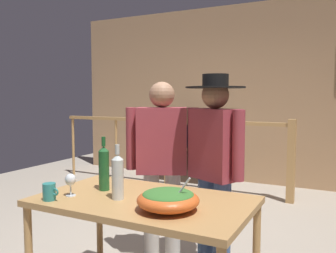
# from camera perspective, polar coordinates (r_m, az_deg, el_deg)

# --- Properties ---
(ground_plane) EXTENTS (8.26, 8.26, 0.00)m
(ground_plane) POSITION_cam_1_polar(r_m,az_deg,el_deg) (3.49, 0.29, -18.81)
(ground_plane) COLOR #9E9384
(back_wall) EXTENTS (6.36, 0.10, 2.86)m
(back_wall) POSITION_cam_1_polar(r_m,az_deg,el_deg) (5.91, 13.06, 5.06)
(back_wall) COLOR tan
(back_wall) RESTS_ON ground_plane
(stair_railing) EXTENTS (3.80, 0.10, 1.10)m
(stair_railing) POSITION_cam_1_polar(r_m,az_deg,el_deg) (5.24, 5.44, -2.58)
(stair_railing) COLOR #B2844C
(stair_railing) RESTS_ON ground_plane
(tv_console) EXTENTS (0.90, 0.40, 0.45)m
(tv_console) POSITION_cam_1_polar(r_m,az_deg,el_deg) (6.06, 1.99, -6.29)
(tv_console) COLOR #38281E
(tv_console) RESTS_ON ground_plane
(flat_screen_tv) EXTENTS (0.69, 0.12, 0.48)m
(flat_screen_tv) POSITION_cam_1_polar(r_m,az_deg,el_deg) (5.95, 1.88, -1.56)
(flat_screen_tv) COLOR black
(flat_screen_tv) RESTS_ON tv_console
(serving_table) EXTENTS (1.36, 0.80, 0.75)m
(serving_table) POSITION_cam_1_polar(r_m,az_deg,el_deg) (2.34, -3.90, -13.09)
(serving_table) COLOR #B2844C
(serving_table) RESTS_ON ground_plane
(salad_bowl) EXTENTS (0.36, 0.36, 0.20)m
(salad_bowl) POSITION_cam_1_polar(r_m,az_deg,el_deg) (2.07, 0.02, -11.48)
(salad_bowl) COLOR #DB5B23
(salad_bowl) RESTS_ON serving_table
(wine_glass) EXTENTS (0.07, 0.07, 0.15)m
(wine_glass) POSITION_cam_1_polar(r_m,az_deg,el_deg) (2.43, -15.32, -8.35)
(wine_glass) COLOR silver
(wine_glass) RESTS_ON serving_table
(wine_bottle_green) EXTENTS (0.07, 0.07, 0.37)m
(wine_bottle_green) POSITION_cam_1_polar(r_m,az_deg,el_deg) (2.51, -10.20, -6.47)
(wine_bottle_green) COLOR #1E5628
(wine_bottle_green) RESTS_ON serving_table
(wine_bottle_clear) EXTENTS (0.08, 0.08, 0.35)m
(wine_bottle_clear) POSITION_cam_1_polar(r_m,az_deg,el_deg) (2.28, -8.05, -7.84)
(wine_bottle_clear) COLOR silver
(wine_bottle_clear) RESTS_ON serving_table
(mug_teal) EXTENTS (0.12, 0.08, 0.11)m
(mug_teal) POSITION_cam_1_polar(r_m,az_deg,el_deg) (2.38, -18.42, -9.86)
(mug_teal) COLOR teal
(mug_teal) RESTS_ON serving_table
(person_standing_left) EXTENTS (0.55, 0.37, 1.52)m
(person_standing_left) POSITION_cam_1_polar(r_m,az_deg,el_deg) (2.98, -0.97, -4.96)
(person_standing_left) COLOR beige
(person_standing_left) RESTS_ON ground_plane
(person_standing_right) EXTENTS (0.52, 0.46, 1.57)m
(person_standing_right) POSITION_cam_1_polar(r_m,az_deg,el_deg) (2.79, 7.45, -4.99)
(person_standing_right) COLOR #3D5684
(person_standing_right) RESTS_ON ground_plane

